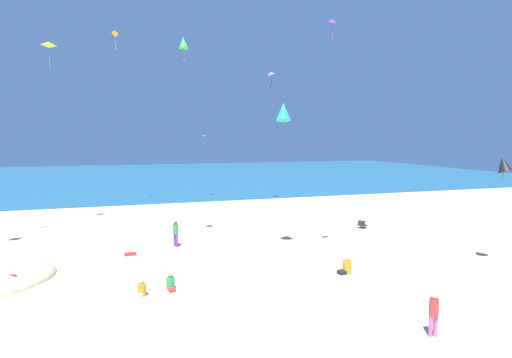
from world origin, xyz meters
TOP-DOWN VIEW (x-y plane):
  - ground_plane at (0.00, 10.00)m, footprint 120.00×120.00m
  - ocean_water at (0.00, 57.81)m, footprint 120.00×60.00m
  - beach_chair_far_left at (10.07, 13.59)m, footprint 0.80×0.77m
  - beach_chair_mid_beach at (-9.63, 8.37)m, footprint 0.79×0.83m
  - cooler_box at (-5.08, 11.71)m, footprint 0.57×0.33m
  - person_0 at (-4.49, 6.06)m, footprint 0.51×0.61m
  - person_1 at (4.15, 0.32)m, footprint 0.32×0.32m
  - person_3 at (4.44, 6.03)m, footprint 0.69×0.44m
  - person_5 at (-3.35, 6.40)m, footprint 0.38×0.59m
  - person_6 at (-2.62, 12.67)m, footprint 0.41×0.41m
  - kite_orange at (-6.32, 27.71)m, footprint 0.59×0.35m
  - kite_yellow at (-9.97, 19.55)m, footprint 0.83×0.72m
  - kite_purple at (4.45, 7.81)m, footprint 0.51×0.46m
  - kite_black at (11.95, 4.85)m, footprint 0.78×0.93m
  - kite_blue at (1.81, 29.88)m, footprint 0.62×0.54m
  - kite_teal at (2.83, 9.98)m, footprint 1.03×1.15m
  - kite_green at (-1.94, 13.06)m, footprint 0.67×0.71m
  - kite_pink at (7.13, 24.65)m, footprint 0.73×0.83m

SIDE VIEW (x-z plane):
  - ground_plane at x=0.00m, z-range 0.00..0.00m
  - ocean_water at x=0.00m, z-range 0.00..0.05m
  - cooler_box at x=-5.08m, z-range 0.00..0.26m
  - person_0 at x=-4.49m, z-range -0.09..0.59m
  - person_5 at x=-3.35m, z-range -0.09..0.60m
  - beach_chair_far_left at x=10.07m, z-range -0.02..0.53m
  - beach_chair_mid_beach at x=-9.63m, z-range -0.02..0.60m
  - person_3 at x=4.44m, z-range -0.11..0.71m
  - person_1 at x=4.15m, z-range 0.11..1.49m
  - person_6 at x=-2.62m, z-range 0.11..1.60m
  - kite_black at x=11.95m, z-range 4.31..5.52m
  - kite_blue at x=1.81m, z-range 5.98..7.02m
  - kite_teal at x=2.83m, z-range 6.83..8.22m
  - kite_green at x=-1.94m, z-range 10.73..12.10m
  - kite_purple at x=4.45m, z-range 11.11..12.09m
  - kite_pink at x=7.13m, z-range 11.21..12.99m
  - kite_yellow at x=-9.97m, z-range 11.43..13.17m
  - kite_orange at x=-6.32m, z-range 14.40..16.14m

